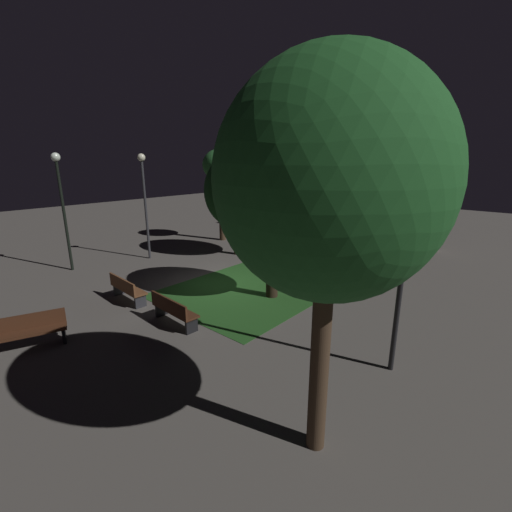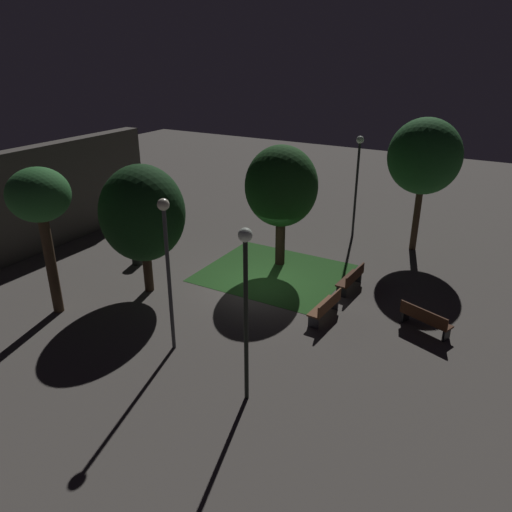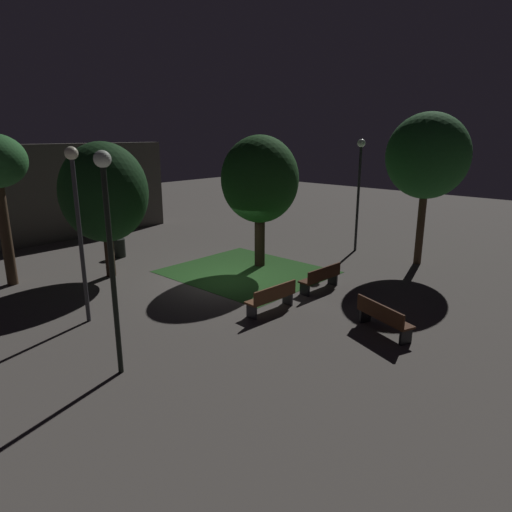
% 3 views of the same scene
% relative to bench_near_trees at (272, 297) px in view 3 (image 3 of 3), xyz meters
% --- Properties ---
extents(ground_plane, '(60.00, 60.00, 0.00)m').
position_rel_bench_near_trees_xyz_m(ground_plane, '(1.33, 3.30, -0.48)').
color(ground_plane, '#56514C').
extents(grass_lawn, '(5.17, 5.83, 0.01)m').
position_rel_bench_near_trees_xyz_m(grass_lawn, '(2.46, 3.41, -0.48)').
color(grass_lawn, '#23511E').
rests_on(grass_lawn, ground).
extents(bench_near_trees, '(1.83, 0.59, 0.88)m').
position_rel_bench_near_trees_xyz_m(bench_near_trees, '(0.00, 0.00, 0.00)').
color(bench_near_trees, brown).
rests_on(bench_near_trees, ground).
extents(bench_by_lamp, '(1.82, 0.57, 0.88)m').
position_rel_bench_near_trees_xyz_m(bench_by_lamp, '(2.66, -0.00, 0.00)').
color(bench_by_lamp, '#422314').
rests_on(bench_by_lamp, ground).
extents(bench_lawn_edge, '(1.08, 1.85, 0.88)m').
position_rel_bench_near_trees_xyz_m(bench_lawn_edge, '(0.88, -3.25, 0.00)').
color(bench_lawn_edge, '#422314').
rests_on(bench_lawn_edge, ground).
extents(tree_back_left, '(3.22, 3.22, 5.08)m').
position_rel_bench_near_trees_xyz_m(tree_back_left, '(-1.43, 6.98, 2.74)').
color(tree_back_left, '#38281C').
rests_on(tree_back_left, ground).
extents(tree_left_canopy, '(3.26, 3.26, 6.18)m').
position_rel_bench_near_trees_xyz_m(tree_left_canopy, '(8.22, -1.11, 3.97)').
color(tree_left_canopy, '#423021').
rests_on(tree_left_canopy, ground).
extents(tree_back_right, '(3.11, 3.11, 5.30)m').
position_rel_bench_near_trees_xyz_m(tree_back_right, '(3.50, 3.64, 3.06)').
color(tree_back_right, '#2D2116').
rests_on(tree_back_right, ground).
extents(lamp_post_path_center, '(0.36, 0.36, 5.10)m').
position_rel_bench_near_trees_xyz_m(lamp_post_path_center, '(8.39, 1.98, 2.93)').
color(lamp_post_path_center, black).
rests_on(lamp_post_path_center, ground).
extents(lamp_post_near_wall, '(0.36, 0.36, 5.02)m').
position_rel_bench_near_trees_xyz_m(lamp_post_near_wall, '(-4.18, 3.55, 2.88)').
color(lamp_post_near_wall, '#333338').
rests_on(lamp_post_near_wall, ground).
extents(lamp_post_plaza_west, '(0.36, 0.36, 5.03)m').
position_rel_bench_near_trees_xyz_m(lamp_post_plaza_west, '(-5.15, 0.22, 2.89)').
color(lamp_post_plaza_west, black).
rests_on(lamp_post_plaza_west, ground).
extents(trash_bin, '(0.50, 0.50, 0.82)m').
position_rel_bench_near_trees_xyz_m(trash_bin, '(0.30, 9.17, -0.07)').
color(trash_bin, black).
rests_on(trash_bin, ground).
extents(building_wall_backdrop, '(10.06, 0.80, 4.84)m').
position_rel_bench_near_trees_xyz_m(building_wall_backdrop, '(1.20, 14.39, 1.94)').
color(building_wall_backdrop, '#4C4742').
rests_on(building_wall_backdrop, ground).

